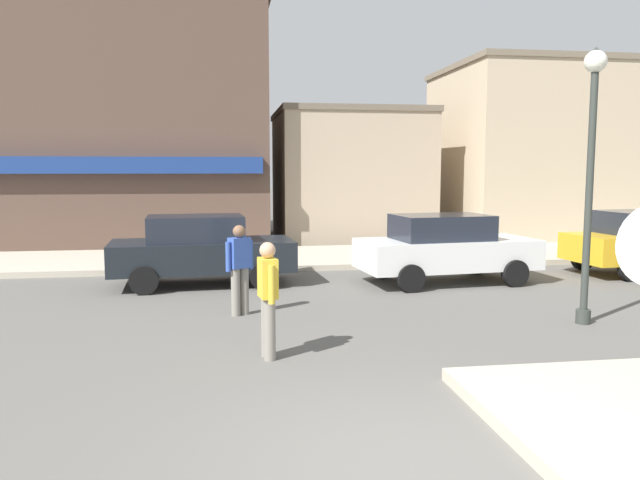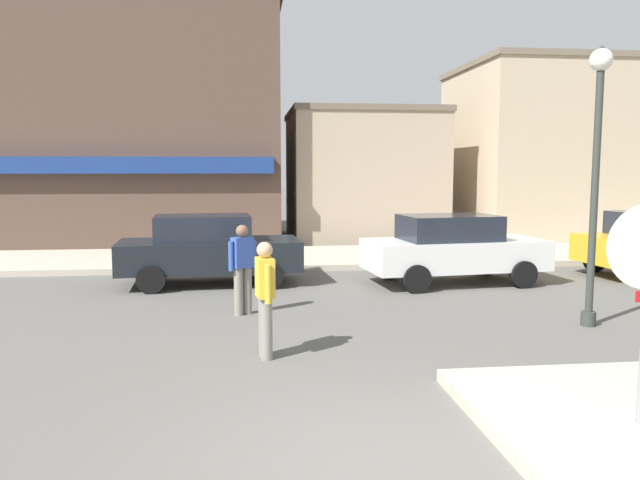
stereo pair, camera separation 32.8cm
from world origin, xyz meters
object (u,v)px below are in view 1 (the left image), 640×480
Objects in this scene: parked_car_nearest at (201,249)px; parked_car_second at (445,248)px; lamp_post at (591,146)px; pedestrian_crossing_far at (240,267)px; pedestrian_crossing_near at (268,296)px.

parked_car_nearest is 5.52m from parked_car_second.
pedestrian_crossing_far is at bearing 165.40° from lamp_post.
pedestrian_crossing_far is (-5.70, 1.48, -2.09)m from lamp_post.
parked_car_second is 2.59× the size of pedestrian_crossing_near.
pedestrian_crossing_near is (-5.38, -1.14, -2.09)m from lamp_post.
parked_car_second is 2.59× the size of pedestrian_crossing_far.
pedestrian_crossing_far is (-0.32, 2.62, 0.00)m from pedestrian_crossing_near.
pedestrian_crossing_far is (0.79, -3.04, 0.06)m from parked_car_nearest.
lamp_post is 2.82× the size of pedestrian_crossing_far.
pedestrian_crossing_near is at bearing -130.57° from parked_car_second.
lamp_post is 4.63m from parked_car_second.
lamp_post is at bearing 11.97° from pedestrian_crossing_near.
parked_car_nearest is 3.14m from pedestrian_crossing_far.
lamp_post is at bearing -34.88° from parked_car_nearest.
lamp_post is 5.88m from pedestrian_crossing_near.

